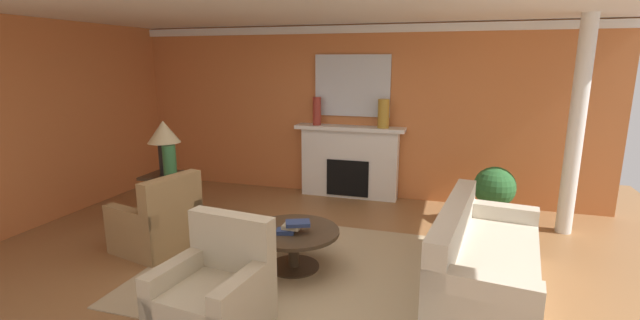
{
  "coord_description": "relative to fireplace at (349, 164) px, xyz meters",
  "views": [
    {
      "loc": [
        1.69,
        -4.26,
        2.24
      ],
      "look_at": [
        0.08,
        1.0,
        1.0
      ],
      "focal_mm": 24.77,
      "sensor_mm": 36.0,
      "label": 1
    }
  ],
  "objects": [
    {
      "name": "table_lamp",
      "position": [
        -2.15,
        -1.93,
        0.66
      ],
      "size": [
        0.44,
        0.44,
        0.75
      ],
      "color": "black",
      "rests_on": "side_table"
    },
    {
      "name": "vase_mantel_right",
      "position": [
        0.55,
        -0.05,
        0.86
      ],
      "size": [
        0.18,
        0.18,
        0.46
      ],
      "primitive_type": "cylinder",
      "color": "#B7892D",
      "rests_on": "fireplace"
    },
    {
      "name": "wall_window",
      "position": [
        -3.85,
        -2.41,
        0.84
      ],
      "size": [
        0.12,
        6.32,
        2.81
      ],
      "primitive_type": "cube",
      "color": "#CC723D",
      "rests_on": "ground_plane"
    },
    {
      "name": "book_red_cover",
      "position": [
        -0.02,
        -2.87,
        -0.1
      ],
      "size": [
        0.21,
        0.18,
        0.04
      ],
      "primitive_type": "cube",
      "rotation": [
        0.0,
        0.0,
        0.24
      ],
      "color": "navy",
      "rests_on": "coffee_table"
    },
    {
      "name": "book_art_folio",
      "position": [
        0.04,
        -2.82,
        -0.05
      ],
      "size": [
        0.19,
        0.17,
        0.04
      ],
      "primitive_type": "cube",
      "rotation": [
        0.0,
        0.0,
        0.03
      ],
      "color": "tan",
      "rests_on": "coffee_table"
    },
    {
      "name": "ground_plane",
      "position": [
        -0.06,
        -2.71,
        -0.57
      ],
      "size": [
        9.69,
        9.69,
        0.0
      ],
      "primitive_type": "plane",
      "color": "olive"
    },
    {
      "name": "book_small_novel",
      "position": [
        0.11,
        -2.82,
        -0.01
      ],
      "size": [
        0.3,
        0.26,
        0.04
      ],
      "primitive_type": "cube",
      "rotation": [
        0.0,
        0.0,
        0.39
      ],
      "color": "navy",
      "rests_on": "coffee_table"
    },
    {
      "name": "potted_plant",
      "position": [
        2.21,
        -0.72,
        -0.08
      ],
      "size": [
        0.56,
        0.56,
        0.83
      ],
      "color": "#A8754C",
      "rests_on": "ground_plane"
    },
    {
      "name": "area_rug",
      "position": [
        0.03,
        -2.75,
        -0.56
      ],
      "size": [
        3.09,
        2.67,
        0.01
      ],
      "primitive_type": "cube",
      "color": "tan",
      "rests_on": "ground_plane"
    },
    {
      "name": "armchair_facing_fireplace",
      "position": [
        -0.2,
        -4.02,
        -0.26
      ],
      "size": [
        0.89,
        0.89,
        0.95
      ],
      "color": "#C1B293",
      "rests_on": "ground_plane"
    },
    {
      "name": "column_white",
      "position": [
        3.11,
        -0.7,
        0.84
      ],
      "size": [
        0.2,
        0.2,
        2.81
      ],
      "primitive_type": "cylinder",
      "color": "white",
      "rests_on": "ground_plane"
    },
    {
      "name": "mantel_mirror",
      "position": [
        0.0,
        0.12,
        1.28
      ],
      "size": [
        1.25,
        0.04,
        0.99
      ],
      "primitive_type": "cube",
      "color": "silver"
    },
    {
      "name": "fireplace",
      "position": [
        0.0,
        0.0,
        0.0
      ],
      "size": [
        1.8,
        0.35,
        1.2
      ],
      "color": "white",
      "rests_on": "ground_plane"
    },
    {
      "name": "wall_fireplace",
      "position": [
        -0.06,
        0.21,
        0.84
      ],
      "size": [
        8.06,
        0.12,
        2.81
      ],
      "primitive_type": "cube",
      "color": "#CC723D",
      "rests_on": "ground_plane"
    },
    {
      "name": "ceiling_panel",
      "position": [
        -0.06,
        -2.41,
        2.27
      ],
      "size": [
        8.06,
        6.32,
        0.06
      ],
      "primitive_type": "cube",
      "color": "white"
    },
    {
      "name": "coffee_table",
      "position": [
        0.03,
        -2.75,
        -0.23
      ],
      "size": [
        1.0,
        1.0,
        0.45
      ],
      "color": "#3D2D1E",
      "rests_on": "ground_plane"
    },
    {
      "name": "vase_on_side_table",
      "position": [
        -2.0,
        -2.05,
        0.35
      ],
      "size": [
        0.18,
        0.18,
        0.44
      ],
      "primitive_type": "cylinder",
      "color": "#33703D",
      "rests_on": "side_table"
    },
    {
      "name": "vase_mantel_left",
      "position": [
        -0.55,
        -0.05,
        0.86
      ],
      "size": [
        0.14,
        0.14,
        0.46
      ],
      "primitive_type": "cylinder",
      "color": "#9E3328",
      "rests_on": "fireplace"
    },
    {
      "name": "side_table",
      "position": [
        -2.15,
        -1.93,
        -0.17
      ],
      "size": [
        0.56,
        0.56,
        0.7
      ],
      "color": "#3D2D1E",
      "rests_on": "ground_plane"
    },
    {
      "name": "crown_moulding",
      "position": [
        -0.06,
        0.13,
        2.16
      ],
      "size": [
        8.06,
        0.08,
        0.12
      ],
      "primitive_type": "cube",
      "color": "white"
    },
    {
      "name": "armchair_near_window",
      "position": [
        -1.71,
        -2.76,
        -0.26
      ],
      "size": [
        0.96,
        0.96,
        0.95
      ],
      "color": "#9E7A4C",
      "rests_on": "ground_plane"
    },
    {
      "name": "sofa",
      "position": [
        1.98,
        -2.65,
        -0.27
      ],
      "size": [
        1.17,
        2.2,
        0.85
      ],
      "color": "beige",
      "rests_on": "ground_plane"
    }
  ]
}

